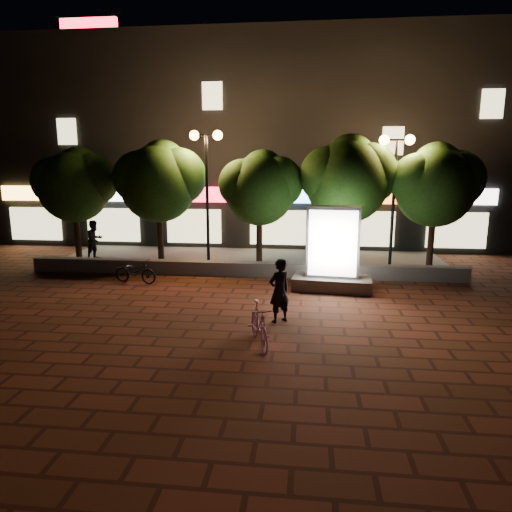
# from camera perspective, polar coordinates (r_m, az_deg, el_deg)

# --- Properties ---
(ground) EXTENTS (80.00, 80.00, 0.00)m
(ground) POSITION_cam_1_polar(r_m,az_deg,el_deg) (13.14, -4.28, -6.63)
(ground) COLOR #5A281C
(ground) RESTS_ON ground
(retaining_wall) EXTENTS (16.00, 0.45, 0.50)m
(retaining_wall) POSITION_cam_1_polar(r_m,az_deg,el_deg) (16.87, -1.78, -1.60)
(retaining_wall) COLOR #65625E
(retaining_wall) RESTS_ON ground
(sidewalk) EXTENTS (16.00, 5.00, 0.08)m
(sidewalk) POSITION_cam_1_polar(r_m,az_deg,el_deg) (19.34, -0.72, -0.52)
(sidewalk) COLOR #65625E
(sidewalk) RESTS_ON ground
(building_block) EXTENTS (28.00, 8.12, 11.30)m
(building_block) POSITION_cam_1_polar(r_m,az_deg,el_deg) (25.37, 1.11, 13.64)
(building_block) COLOR black
(building_block) RESTS_ON ground
(tree_far_left) EXTENTS (3.36, 2.80, 4.63)m
(tree_far_left) POSITION_cam_1_polar(r_m,az_deg,el_deg) (20.03, -21.51, 8.50)
(tree_far_left) COLOR black
(tree_far_left) RESTS_ON sidewalk
(tree_left) EXTENTS (3.60, 3.00, 4.89)m
(tree_left) POSITION_cam_1_polar(r_m,az_deg,el_deg) (18.66, -11.86, 9.35)
(tree_left) COLOR black
(tree_left) RESTS_ON sidewalk
(tree_mid) EXTENTS (3.24, 2.70, 4.50)m
(tree_mid) POSITION_cam_1_polar(r_m,az_deg,el_deg) (17.83, 0.61, 8.76)
(tree_mid) COLOR black
(tree_mid) RESTS_ON sidewalk
(tree_right) EXTENTS (3.72, 3.10, 5.07)m
(tree_right) POSITION_cam_1_polar(r_m,az_deg,el_deg) (17.79, 11.42, 9.65)
(tree_right) COLOR black
(tree_right) RESTS_ON sidewalk
(tree_far_right) EXTENTS (3.48, 2.90, 4.76)m
(tree_far_right) POSITION_cam_1_polar(r_m,az_deg,el_deg) (18.34, 21.50, 8.52)
(tree_far_right) COLOR black
(tree_far_right) RESTS_ON sidewalk
(street_lamp_left) EXTENTS (1.26, 0.36, 5.18)m
(street_lamp_left) POSITION_cam_1_polar(r_m,az_deg,el_deg) (17.88, -6.16, 11.30)
(street_lamp_left) COLOR black
(street_lamp_left) RESTS_ON sidewalk
(street_lamp_right) EXTENTS (1.26, 0.36, 4.98)m
(street_lamp_right) POSITION_cam_1_polar(r_m,az_deg,el_deg) (17.74, 16.92, 10.44)
(street_lamp_right) COLOR black
(street_lamp_right) RESTS_ON sidewalk
(ad_kiosk) EXTENTS (2.64, 1.51, 2.73)m
(ad_kiosk) POSITION_cam_1_polar(r_m,az_deg,el_deg) (15.07, 9.50, -0.04)
(ad_kiosk) COLOR #65625E
(ad_kiosk) RESTS_ON ground
(scooter_pink) EXTENTS (0.97, 1.73, 1.00)m
(scooter_pink) POSITION_cam_1_polar(r_m,az_deg,el_deg) (10.48, 0.38, -8.53)
(scooter_pink) COLOR #EA94CA
(scooter_pink) RESTS_ON ground
(rider) EXTENTS (0.73, 0.70, 1.69)m
(rider) POSITION_cam_1_polar(r_m,az_deg,el_deg) (11.90, 2.92, -4.32)
(rider) COLOR black
(rider) RESTS_ON ground
(scooter_parked) EXTENTS (1.64, 0.84, 0.82)m
(scooter_parked) POSITION_cam_1_polar(r_m,az_deg,el_deg) (16.32, -14.76, -1.86)
(scooter_parked) COLOR black
(scooter_parked) RESTS_ON ground
(pedestrian) EXTENTS (0.86, 0.96, 1.65)m
(pedestrian) POSITION_cam_1_polar(r_m,az_deg,el_deg) (20.37, -19.37, 1.92)
(pedestrian) COLOR black
(pedestrian) RESTS_ON sidewalk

